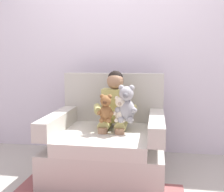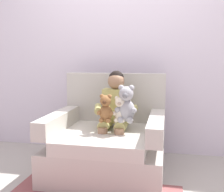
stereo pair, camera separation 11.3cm
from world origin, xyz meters
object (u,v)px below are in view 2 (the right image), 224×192
plush_brown (106,109)px  plush_grey (126,105)px  seated_child (115,108)px  plush_cream (120,110)px  armchair (108,143)px

plush_brown → plush_grey: bearing=-5.2°
seated_child → plush_cream: (0.08, -0.16, 0.01)m
plush_cream → plush_brown: 0.14m
plush_grey → seated_child: bearing=111.6°
plush_brown → seated_child: bearing=57.6°
plush_grey → plush_cream: bearing=167.6°
plush_grey → plush_cream: size_ratio=1.44×
armchair → plush_brown: 0.40m
seated_child → plush_brown: 0.20m
armchair → plush_brown: (0.01, -0.15, 0.38)m
plush_brown → armchair: bearing=75.7°
armchair → plush_brown: armchair is taller
armchair → plush_grey: 0.47m
seated_child → plush_grey: bearing=-55.2°
armchair → plush_brown: bearing=-86.6°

